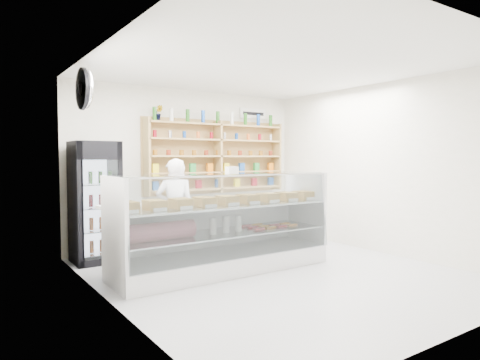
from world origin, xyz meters
TOP-DOWN VIEW (x-y plane):
  - room at (0.00, 0.00)m, footprint 5.00×5.00m
  - display_counter at (-0.52, 0.53)m, footprint 3.11×0.93m
  - shop_worker at (-0.86, 1.36)m, footprint 0.67×0.55m
  - drinks_cooler at (-1.85, 2.03)m, footprint 0.65×0.64m
  - wall_shelving at (0.50, 2.34)m, footprint 2.84×0.28m
  - potted_plant at (-0.68, 2.34)m, footprint 0.18×0.16m
  - security_mirror at (-2.17, 1.20)m, footprint 0.15×0.50m
  - wall_sign at (1.40, 2.47)m, footprint 0.62×0.03m

SIDE VIEW (x-z plane):
  - display_counter at x=-0.52m, z-range -0.31..1.05m
  - shop_worker at x=-0.86m, z-range 0.00..1.56m
  - drinks_cooler at x=-1.85m, z-range 0.00..1.82m
  - room at x=0.00m, z-range -1.10..3.90m
  - wall_shelving at x=0.50m, z-range 0.93..2.26m
  - potted_plant at x=-0.68m, z-range 2.20..2.46m
  - security_mirror at x=-2.17m, z-range 2.20..2.70m
  - wall_sign at x=1.40m, z-range 2.35..2.55m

